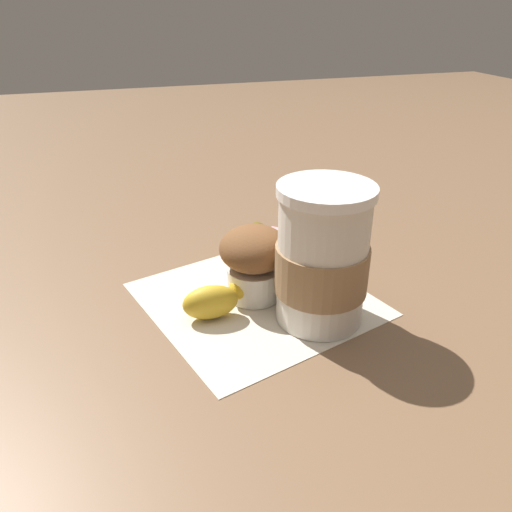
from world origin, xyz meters
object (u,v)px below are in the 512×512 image
Objects in this scene: coffee_cup at (322,258)px; sugar_packet at (275,235)px; muffin at (251,260)px; banana at (250,268)px.

coffee_cup is 2.95× the size of sugar_packet.
sugar_packet is (-0.02, -0.20, -0.07)m from coffee_cup.
muffin is (0.06, -0.06, -0.02)m from coffee_cup.
banana is at bearing -104.42° from muffin.
coffee_cup is at bearing 83.59° from sugar_packet.
muffin is 1.68× the size of sugar_packet.
coffee_cup reaches higher than sugar_packet.
coffee_cup is 0.22m from sugar_packet.
banana reaches higher than sugar_packet.
sugar_packet is at bearing -118.94° from muffin.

